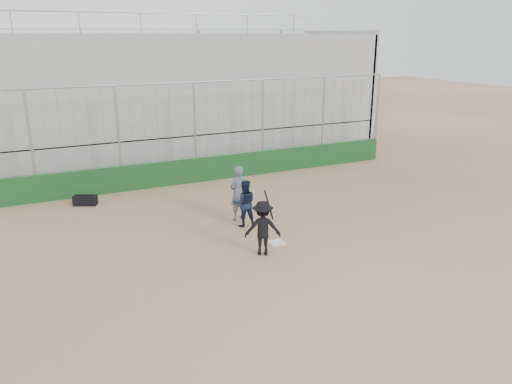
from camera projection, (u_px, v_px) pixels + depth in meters
name	position (u px, v px, depth m)	size (l,w,h in m)	color
ground	(277.00, 243.00, 14.41)	(90.00, 90.00, 0.00)	brown
home_plate	(277.00, 243.00, 14.40)	(0.44, 0.44, 0.02)	white
backstop	(196.00, 159.00, 20.14)	(18.10, 0.25, 4.04)	#123B18
bleachers	(161.00, 96.00, 23.80)	(20.25, 6.70, 6.98)	gray
batter_at_plate	(263.00, 228.00, 13.47)	(1.13, 0.91, 1.70)	black
catcher_crouched	(245.00, 211.00, 15.52)	(0.84, 0.72, 1.03)	black
umpire	(238.00, 196.00, 16.02)	(0.66, 0.43, 1.62)	#505866
equipment_bag	(85.00, 200.00, 17.57)	(0.87, 0.64, 0.38)	black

